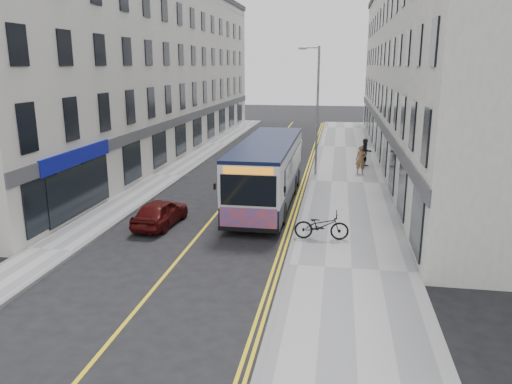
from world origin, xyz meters
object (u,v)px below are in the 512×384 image
(bicycle, at_px, (322,226))
(pedestrian_near, at_px, (361,160))
(streetlamp, at_px, (316,106))
(pedestrian_far, at_px, (365,153))
(car_maroon, at_px, (160,212))
(city_bus, at_px, (268,170))
(car_white, at_px, (289,147))

(bicycle, distance_m, pedestrian_near, 13.02)
(streetlamp, distance_m, pedestrian_far, 5.49)
(bicycle, xyz_separation_m, car_maroon, (-7.09, 0.95, -0.08))
(city_bus, relative_size, bicycle, 5.13)
(pedestrian_far, height_order, car_white, pedestrian_far)
(streetlamp, bearing_deg, car_maroon, -118.31)
(pedestrian_near, height_order, car_maroon, pedestrian_near)
(streetlamp, relative_size, bicycle, 3.70)
(bicycle, relative_size, pedestrian_near, 1.20)
(streetlamp, xyz_separation_m, bicycle, (0.92, -12.40, -3.69))
(pedestrian_near, bearing_deg, streetlamp, -170.34)
(pedestrian_far, distance_m, car_white, 7.09)
(bicycle, relative_size, car_white, 0.54)
(city_bus, xyz_separation_m, pedestrian_near, (4.93, 7.52, -0.74))
(city_bus, distance_m, bicycle, 6.18)
(car_white, bearing_deg, car_maroon, -94.98)
(streetlamp, relative_size, car_white, 2.00)
(city_bus, height_order, car_maroon, city_bus)
(bicycle, xyz_separation_m, pedestrian_near, (1.99, 12.86, 0.33))
(car_maroon, bearing_deg, car_white, -96.45)
(pedestrian_near, relative_size, car_maroon, 0.50)
(pedestrian_far, relative_size, car_white, 0.48)
(bicycle, height_order, pedestrian_far, pedestrian_far)
(streetlamp, relative_size, city_bus, 0.72)
(car_white, bearing_deg, bicycle, -73.85)
(city_bus, distance_m, car_white, 14.22)
(pedestrian_far, bearing_deg, streetlamp, -165.59)
(bicycle, distance_m, car_white, 19.79)
(pedestrian_near, height_order, car_white, pedestrian_near)
(streetlamp, xyz_separation_m, car_white, (-2.37, 7.11, -3.72))
(pedestrian_near, bearing_deg, pedestrian_far, 81.49)
(bicycle, bearing_deg, car_maroon, 79.69)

